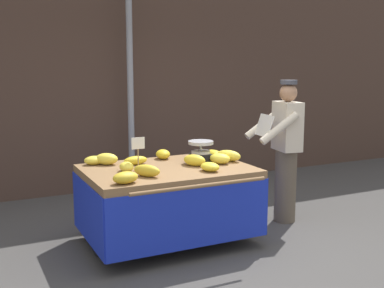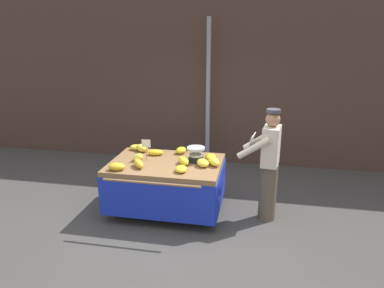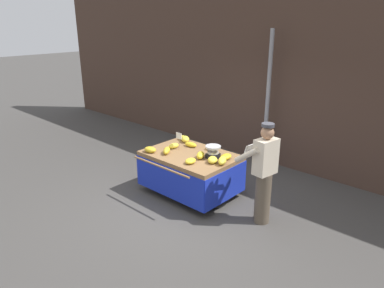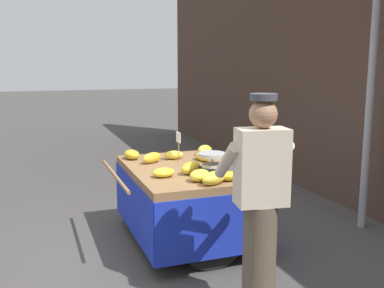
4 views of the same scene
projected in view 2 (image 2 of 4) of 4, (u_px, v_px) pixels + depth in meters
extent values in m
plane|color=#423F3D|center=(179.00, 230.00, 5.17)|extent=(60.00, 60.00, 0.00)
cube|color=#473328|center=(211.00, 70.00, 7.47)|extent=(16.00, 0.24, 4.00)
cylinder|color=gray|center=(208.00, 96.00, 7.20)|extent=(0.09, 0.09, 3.04)
cube|color=olive|center=(166.00, 165.00, 5.50)|extent=(1.71, 1.18, 0.08)
cylinder|color=black|center=(120.00, 186.00, 5.77)|extent=(0.05, 0.71, 0.71)
cylinder|color=#B7B7BC|center=(119.00, 186.00, 5.77)|extent=(0.01, 0.13, 0.13)
cylinder|color=black|center=(215.00, 194.00, 5.48)|extent=(0.05, 0.71, 0.71)
cylinder|color=#B7B7BC|center=(217.00, 194.00, 5.48)|extent=(0.01, 0.13, 0.13)
cylinder|color=#4C4742|center=(174.00, 177.00, 6.10)|extent=(0.05, 0.05, 0.75)
cube|color=#192DB2|center=(156.00, 201.00, 5.04)|extent=(1.71, 0.02, 0.60)
cube|color=#192DB2|center=(175.00, 171.00, 6.15)|extent=(1.71, 0.02, 0.60)
cube|color=#192DB2|center=(115.00, 181.00, 5.76)|extent=(0.02, 1.18, 0.60)
cube|color=#192DB2|center=(220.00, 189.00, 5.44)|extent=(0.02, 1.18, 0.60)
cylinder|color=olive|center=(151.00, 183.00, 4.77)|extent=(1.37, 0.04, 0.04)
cube|color=black|center=(196.00, 159.00, 5.50)|extent=(0.20, 0.20, 0.09)
cylinder|color=#B7B7BC|center=(196.00, 153.00, 5.47)|extent=(0.02, 0.02, 0.11)
cylinder|color=#B7B7BC|center=(196.00, 148.00, 5.45)|extent=(0.28, 0.28, 0.04)
cylinder|color=#B7B7BC|center=(196.00, 155.00, 5.48)|extent=(0.21, 0.21, 0.03)
cylinder|color=#997A51|center=(147.00, 154.00, 5.53)|extent=(0.01, 0.01, 0.22)
cube|color=white|center=(146.00, 143.00, 5.48)|extent=(0.14, 0.01, 0.12)
ellipsoid|color=gold|center=(181.00, 150.00, 5.87)|extent=(0.20, 0.24, 0.11)
ellipsoid|color=yellow|center=(142.00, 148.00, 5.96)|extent=(0.30, 0.28, 0.13)
ellipsoid|color=gold|center=(155.00, 152.00, 5.79)|extent=(0.28, 0.15, 0.09)
ellipsoid|color=yellow|center=(184.00, 161.00, 5.37)|extent=(0.25, 0.29, 0.12)
ellipsoid|color=yellow|center=(181.00, 169.00, 5.09)|extent=(0.21, 0.25, 0.09)
ellipsoid|color=yellow|center=(136.00, 147.00, 6.05)|extent=(0.22, 0.16, 0.10)
ellipsoid|color=gold|center=(139.00, 164.00, 5.26)|extent=(0.27, 0.30, 0.12)
ellipsoid|color=yellow|center=(214.00, 161.00, 5.34)|extent=(0.27, 0.33, 0.12)
ellipsoid|color=yellow|center=(203.00, 163.00, 5.30)|extent=(0.27, 0.29, 0.11)
ellipsoid|color=yellow|center=(138.00, 157.00, 5.56)|extent=(0.16, 0.24, 0.10)
ellipsoid|color=gold|center=(211.00, 157.00, 5.56)|extent=(0.18, 0.28, 0.10)
ellipsoid|color=gold|center=(117.00, 167.00, 5.15)|extent=(0.27, 0.21, 0.11)
cylinder|color=brown|center=(268.00, 192.00, 5.36)|extent=(0.26, 0.26, 0.88)
cube|color=beige|center=(271.00, 146.00, 5.14)|extent=(0.29, 0.41, 0.58)
sphere|color=#9E7051|center=(273.00, 120.00, 5.02)|extent=(0.21, 0.21, 0.21)
cylinder|color=#3F3F47|center=(273.00, 111.00, 4.99)|extent=(0.20, 0.20, 0.05)
cylinder|color=beige|center=(254.00, 148.00, 5.02)|extent=(0.49, 0.16, 0.37)
cylinder|color=beige|center=(259.00, 140.00, 5.40)|extent=(0.49, 0.16, 0.37)
cube|color=silver|center=(251.00, 143.00, 5.23)|extent=(0.14, 0.35, 0.25)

